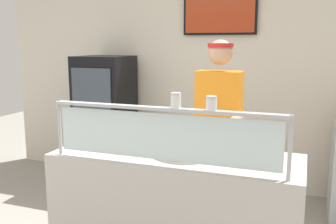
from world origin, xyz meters
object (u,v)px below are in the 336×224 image
(pepper_flake_shaker, at_px, (211,104))
(drink_fridge, at_px, (105,120))
(pizza_server, at_px, (186,150))
(parmesan_shaker, at_px, (176,101))
(pizza_tray, at_px, (184,152))
(worker_figure, at_px, (219,129))

(pepper_flake_shaker, xyz_separation_m, drink_fridge, (-1.78, 1.84, -0.58))
(pizza_server, distance_m, pepper_flake_shaker, 0.53)
(parmesan_shaker, xyz_separation_m, drink_fridge, (-1.56, 1.84, -0.59))
(pizza_server, relative_size, parmesan_shaker, 2.89)
(pizza_tray, distance_m, worker_figure, 0.67)
(pizza_tray, height_order, worker_figure, worker_figure)
(pizza_server, bearing_deg, drink_fridge, 136.21)
(pizza_tray, bearing_deg, worker_figure, 81.51)
(parmesan_shaker, xyz_separation_m, worker_figure, (0.06, 0.95, -0.37))
(worker_figure, bearing_deg, pepper_flake_shaker, -80.39)
(worker_figure, height_order, drink_fridge, worker_figure)
(pepper_flake_shaker, distance_m, drink_fridge, 2.63)
(pizza_tray, height_order, pepper_flake_shaker, pepper_flake_shaker)
(pizza_tray, bearing_deg, drink_fridge, 134.43)
(pizza_tray, xyz_separation_m, pizza_server, (0.02, -0.02, 0.02))
(parmesan_shaker, bearing_deg, pizza_server, 93.92)
(pepper_flake_shaker, distance_m, worker_figure, 1.03)
(pizza_server, xyz_separation_m, parmesan_shaker, (0.02, -0.27, 0.39))
(parmesan_shaker, distance_m, worker_figure, 1.02)
(pizza_tray, height_order, drink_fridge, drink_fridge)
(pepper_flake_shaker, height_order, worker_figure, worker_figure)
(pizza_server, distance_m, worker_figure, 0.68)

